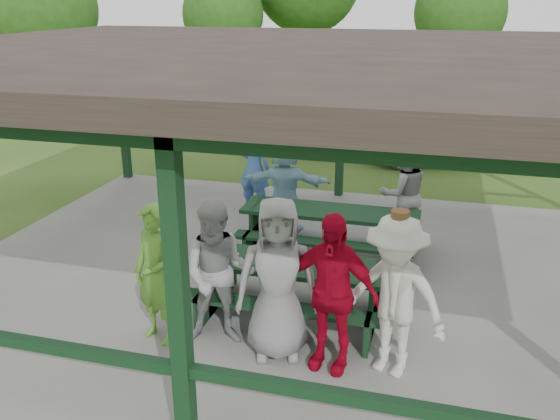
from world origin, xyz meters
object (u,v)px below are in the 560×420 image
(contestant_white_fedora, at_px, (394,296))
(spectator_grey, at_px, (403,194))
(spectator_lblue, at_px, (285,185))
(spectator_blue, at_px, (254,168))
(picnic_table_near, at_px, (292,283))
(contestant_grey_mid, at_px, (277,279))
(farm_trailer, at_px, (292,121))
(contestant_green, at_px, (156,274))
(contestant_grey_left, at_px, (219,274))
(pickup_truck, at_px, (460,132))
(picnic_table_far, at_px, (330,226))
(contestant_red, at_px, (331,292))

(contestant_white_fedora, bearing_deg, spectator_grey, 112.36)
(spectator_lblue, height_order, spectator_blue, spectator_blue)
(picnic_table_near, bearing_deg, contestant_grey_mid, -87.29)
(spectator_grey, xyz_separation_m, farm_trailer, (-3.45, 6.22, -0.21))
(contestant_green, xyz_separation_m, contestant_grey_left, (0.71, 0.14, 0.03))
(contestant_grey_mid, distance_m, pickup_truck, 10.15)
(picnic_table_far, bearing_deg, contestant_white_fedora, -66.85)
(picnic_table_far, xyz_separation_m, contestant_white_fedora, (1.21, -2.84, 0.42))
(picnic_table_near, relative_size, spectator_grey, 1.44)
(picnic_table_near, relative_size, contestant_green, 1.43)
(contestant_white_fedora, bearing_deg, contestant_grey_left, -162.36)
(picnic_table_near, bearing_deg, contestant_grey_left, -131.03)
(contestant_green, bearing_deg, farm_trailer, 114.13)
(contestant_green, distance_m, spectator_grey, 4.51)
(contestant_grey_left, xyz_separation_m, spectator_blue, (-0.96, 4.31, 0.00))
(picnic_table_near, height_order, spectator_blue, spectator_blue)
(contestant_red, bearing_deg, farm_trailer, 116.60)
(picnic_table_far, height_order, contestant_green, contestant_green)
(contestant_green, bearing_deg, contestant_red, 18.84)
(spectator_lblue, height_order, spectator_grey, spectator_grey)
(picnic_table_far, relative_size, spectator_lblue, 1.67)
(picnic_table_near, height_order, pickup_truck, pickup_truck)
(contestant_grey_left, bearing_deg, pickup_truck, 58.89)
(contestant_grey_mid, bearing_deg, contestant_red, -22.11)
(contestant_grey_left, height_order, spectator_grey, contestant_grey_left)
(contestant_grey_mid, distance_m, contestant_red, 0.61)
(contestant_grey_left, distance_m, contestant_white_fedora, 1.97)
(contestant_grey_left, xyz_separation_m, pickup_truck, (2.76, 9.87, -0.29))
(spectator_grey, height_order, farm_trailer, spectator_grey)
(contestant_grey_mid, xyz_separation_m, spectator_blue, (-1.67, 4.38, -0.06))
(picnic_table_far, relative_size, spectator_blue, 1.56)
(contestant_grey_left, relative_size, contestant_red, 0.97)
(contestant_grey_mid, relative_size, contestant_red, 1.04)
(picnic_table_near, height_order, contestant_grey_left, contestant_grey_left)
(contestant_green, distance_m, contestant_white_fedora, 2.69)
(picnic_table_far, xyz_separation_m, farm_trailer, (-2.41, 7.06, 0.15))
(spectator_blue, xyz_separation_m, spectator_grey, (2.76, -0.70, -0.04))
(picnic_table_far, relative_size, contestant_grey_left, 1.56)
(spectator_grey, bearing_deg, pickup_truck, -122.79)
(picnic_table_near, xyz_separation_m, picnic_table_far, (0.09, 2.00, 0.01))
(picnic_table_near, relative_size, contestant_red, 1.34)
(contestant_green, height_order, contestant_grey_left, contestant_grey_left)
(picnic_table_far, distance_m, contestant_grey_left, 2.90)
(spectator_grey, bearing_deg, farm_trailer, -85.02)
(spectator_blue, bearing_deg, contestant_grey_left, 113.12)
(contestant_red, height_order, spectator_blue, contestant_red)
(contestant_grey_mid, relative_size, spectator_blue, 1.07)
(spectator_lblue, relative_size, spectator_blue, 0.94)
(picnic_table_near, distance_m, pickup_truck, 9.33)
(picnic_table_far, height_order, pickup_truck, pickup_truck)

